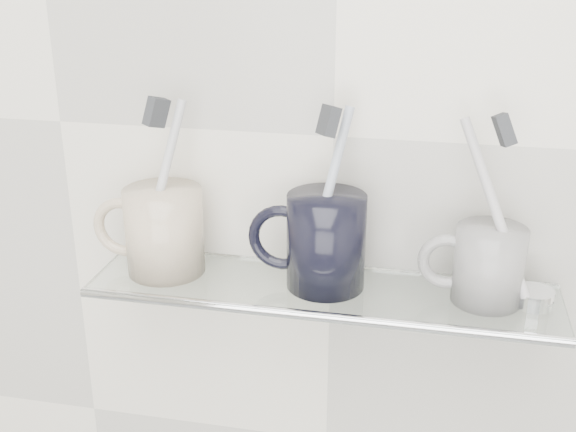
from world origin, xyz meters
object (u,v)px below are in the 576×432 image
(shelf_glass, at_px, (322,290))
(mug_right, at_px, (489,265))
(mug_left, at_px, (165,231))
(mug_center, at_px, (326,241))

(shelf_glass, height_order, mug_right, mug_right)
(shelf_glass, relative_size, mug_left, 5.19)
(shelf_glass, xyz_separation_m, mug_center, (0.00, 0.00, 0.06))
(mug_right, bearing_deg, mug_left, -173.38)
(shelf_glass, xyz_separation_m, mug_right, (0.17, 0.00, 0.04))
(mug_left, relative_size, mug_center, 0.94)
(mug_center, bearing_deg, mug_left, -170.36)
(shelf_glass, height_order, mug_center, mug_center)
(shelf_glass, distance_m, mug_left, 0.18)
(shelf_glass, bearing_deg, mug_right, 1.68)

